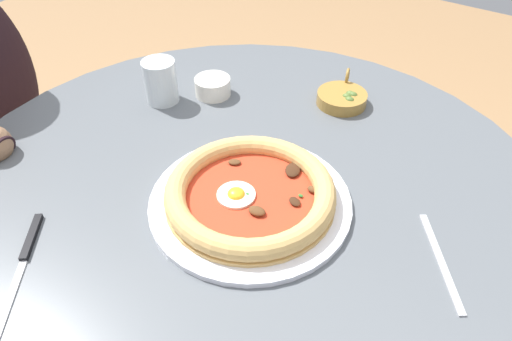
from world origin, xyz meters
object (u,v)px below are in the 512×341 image
(pizza_on_plate, at_px, (250,195))
(steak_knife, at_px, (25,255))
(dining_table, at_px, (244,251))
(olive_pan, at_px, (342,98))
(ramekin_capers, at_px, (213,86))
(fork_utensil, at_px, (441,261))
(water_glass, at_px, (161,84))

(pizza_on_plate, relative_size, steak_knife, 1.84)
(dining_table, relative_size, olive_pan, 8.41)
(dining_table, xyz_separation_m, pizza_on_plate, (-0.03, 0.02, 0.18))
(pizza_on_plate, distance_m, steak_knife, 0.33)
(ramekin_capers, distance_m, fork_utensil, 0.56)
(water_glass, relative_size, ramekin_capers, 1.19)
(ramekin_capers, bearing_deg, steak_knife, 96.13)
(pizza_on_plate, height_order, ramekin_capers, pizza_on_plate)
(fork_utensil, bearing_deg, olive_pan, -43.49)
(pizza_on_plate, relative_size, ramekin_capers, 4.29)
(dining_table, relative_size, water_glass, 11.76)
(steak_knife, xyz_separation_m, fork_utensil, (-0.48, -0.32, -0.00))
(dining_table, bearing_deg, fork_utensil, -173.52)
(ramekin_capers, bearing_deg, dining_table, 138.23)
(fork_utensil, bearing_deg, steak_knife, 34.00)
(water_glass, relative_size, fork_utensil, 0.60)
(steak_knife, bearing_deg, water_glass, -73.33)
(ramekin_capers, relative_size, fork_utensil, 0.51)
(dining_table, distance_m, steak_knife, 0.37)
(steak_knife, height_order, fork_utensil, steak_knife)
(olive_pan, bearing_deg, water_glass, 32.99)
(dining_table, height_order, ramekin_capers, ramekin_capers)
(pizza_on_plate, distance_m, ramekin_capers, 0.33)
(dining_table, bearing_deg, olive_pan, -93.33)
(water_glass, xyz_separation_m, steak_knife, (-0.12, 0.41, -0.03))
(dining_table, xyz_separation_m, steak_knife, (0.17, 0.29, 0.17))
(dining_table, relative_size, ramekin_capers, 14.01)
(dining_table, height_order, pizza_on_plate, pizza_on_plate)
(water_glass, xyz_separation_m, ramekin_capers, (-0.07, -0.08, -0.02))
(dining_table, height_order, olive_pan, olive_pan)
(dining_table, distance_m, water_glass, 0.37)
(steak_knife, bearing_deg, olive_pan, -106.94)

